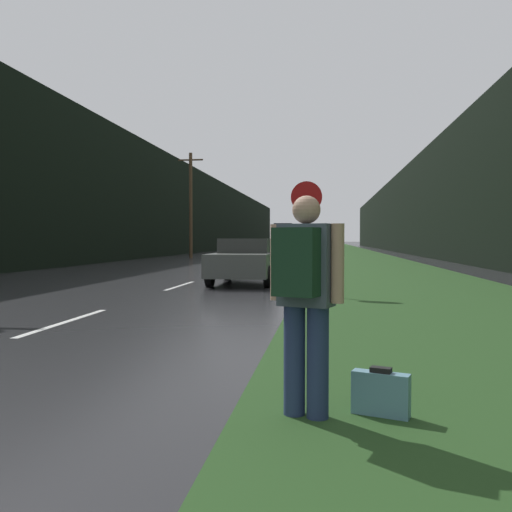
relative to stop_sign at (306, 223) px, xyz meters
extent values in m
cube|color=#26471E|center=(2.77, 28.95, -1.73)|extent=(6.00, 240.00, 0.02)
cube|color=silver|center=(-3.76, -4.76, -1.74)|extent=(0.12, 3.00, 0.01)
cube|color=silver|center=(-3.76, 2.24, -1.74)|extent=(0.12, 3.00, 0.01)
cube|color=silver|center=(-3.76, 9.24, -1.74)|extent=(0.12, 3.00, 0.01)
cube|color=silver|center=(-3.76, 16.24, -1.74)|extent=(0.12, 3.00, 0.01)
cube|color=silver|center=(-3.76, 23.24, -1.74)|extent=(0.12, 3.00, 0.01)
cube|color=black|center=(-13.29, 38.95, 2.45)|extent=(2.00, 140.00, 8.38)
cube|color=black|center=(8.77, 38.95, 2.36)|extent=(2.00, 140.00, 8.22)
cylinder|color=#4C3823|center=(-9.19, 24.79, 2.02)|extent=(0.24, 0.24, 7.53)
cube|color=#4C3823|center=(-9.19, 24.79, 5.29)|extent=(1.80, 0.10, 0.10)
cylinder|color=slate|center=(0.00, 0.00, -0.74)|extent=(0.07, 0.07, 2.00)
cylinder|color=#B71414|center=(0.00, 0.00, 0.64)|extent=(0.76, 0.02, 0.76)
cylinder|color=navy|center=(0.25, -9.03, -1.32)|extent=(0.16, 0.16, 0.86)
cylinder|color=navy|center=(0.43, -9.09, -1.32)|extent=(0.16, 0.16, 0.86)
cube|color=#4C5666|center=(0.34, -9.06, -0.58)|extent=(0.45, 0.34, 0.62)
sphere|color=tan|center=(0.34, -9.06, -0.16)|extent=(0.21, 0.21, 0.21)
cylinder|color=tan|center=(0.11, -8.98, -0.56)|extent=(0.10, 0.10, 0.58)
cylinder|color=tan|center=(0.57, -9.14, -0.56)|extent=(0.10, 0.10, 0.58)
cube|color=#193823|center=(0.27, -9.25, -0.55)|extent=(0.36, 0.27, 0.49)
cube|color=#6093A8|center=(0.90, -8.97, -1.57)|extent=(0.45, 0.25, 0.35)
cube|color=black|center=(0.90, -8.97, -1.38)|extent=(0.17, 0.13, 0.04)
cube|color=#4C514C|center=(-2.00, 3.42, -1.13)|extent=(1.76, 4.49, 0.67)
cube|color=#2D302D|center=(-2.00, 3.64, -0.58)|extent=(1.50, 2.02, 0.44)
cylinder|color=black|center=(-1.16, 2.03, -1.44)|extent=(0.20, 0.62, 0.62)
cylinder|color=black|center=(-2.83, 2.03, -1.44)|extent=(0.20, 0.62, 0.62)
cylinder|color=black|center=(-1.16, 4.81, -1.44)|extent=(0.20, 0.62, 0.62)
cylinder|color=black|center=(-2.83, 4.81, -1.44)|extent=(0.20, 0.62, 0.62)
cube|color=black|center=(-5.53, 67.00, -0.15)|extent=(2.30, 2.22, 2.37)
cube|color=#333842|center=(-5.53, 63.34, 0.24)|extent=(2.43, 5.10, 3.17)
cylinder|color=black|center=(-6.68, 66.78, -1.29)|extent=(0.28, 0.90, 0.90)
cylinder|color=black|center=(-4.37, 66.78, -1.29)|extent=(0.28, 0.90, 0.90)
cylinder|color=black|center=(-6.68, 62.06, -1.29)|extent=(0.28, 0.90, 0.90)
cylinder|color=black|center=(-4.37, 62.06, -1.29)|extent=(0.28, 0.90, 0.90)
camera|label=1|loc=(0.49, -13.14, -0.38)|focal=38.00mm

